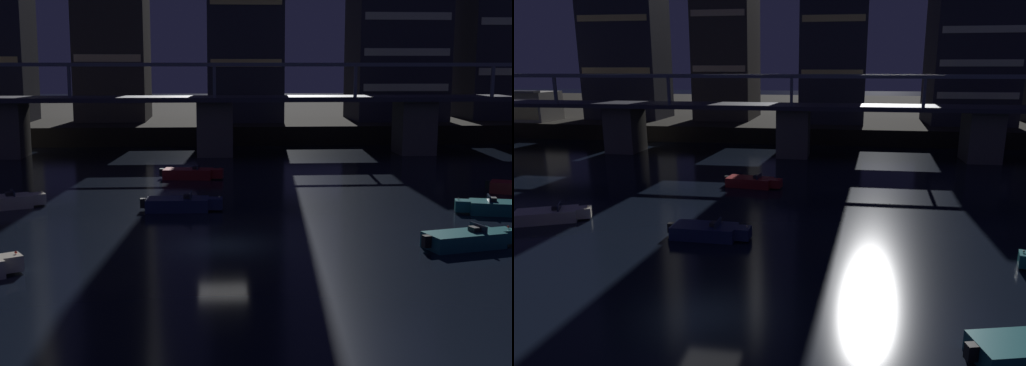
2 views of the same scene
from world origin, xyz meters
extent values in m
plane|color=black|center=(0.00, 0.00, 0.00)|extent=(400.00, 400.00, 0.00)
cube|color=black|center=(0.00, 84.80, 1.10)|extent=(240.00, 80.00, 2.20)
cube|color=#605B51|center=(-20.84, 36.80, 2.77)|extent=(3.60, 4.40, 5.55)
cube|color=#605B51|center=(0.00, 36.80, 2.77)|extent=(3.60, 4.40, 5.55)
cube|color=#605B51|center=(20.84, 36.80, 2.77)|extent=(3.60, 4.40, 5.55)
cube|color=#33333D|center=(0.00, 36.80, 5.78)|extent=(89.36, 6.40, 0.45)
cube|color=slate|center=(0.00, 33.90, 9.20)|extent=(89.36, 0.36, 0.36)
cube|color=slate|center=(0.00, 39.70, 9.20)|extent=(89.36, 0.36, 0.36)
cube|color=slate|center=(-27.79, 33.90, 7.60)|extent=(0.30, 0.30, 3.20)
cube|color=slate|center=(-13.89, 33.90, 7.60)|extent=(0.30, 0.30, 3.20)
cube|color=slate|center=(0.00, 33.90, 7.60)|extent=(0.30, 0.30, 3.20)
cube|color=slate|center=(13.89, 33.90, 7.60)|extent=(0.30, 0.30, 3.20)
cube|color=#F2D172|center=(-28.46, 50.67, 9.73)|extent=(10.86, 0.10, 0.90)
cube|color=#F2D172|center=(-28.46, 50.67, 17.26)|extent=(10.86, 0.10, 0.90)
cube|color=beige|center=(-12.65, 51.53, 10.01)|extent=(7.98, 0.10, 0.90)
cube|color=beige|center=(-12.65, 51.53, 17.82)|extent=(7.98, 0.10, 0.90)
cube|color=#F2D172|center=(3.99, 49.74, 9.43)|extent=(8.54, 0.10, 0.90)
cube|color=#F2D172|center=(3.99, 49.74, 16.66)|extent=(8.54, 0.10, 0.90)
cube|color=#282833|center=(23.61, 55.08, 12.88)|extent=(11.50, 10.14, 21.36)
cube|color=beige|center=(23.61, 49.95, 6.47)|extent=(10.58, 0.10, 0.90)
cube|color=beige|center=(23.61, 49.95, 10.75)|extent=(10.58, 0.10, 0.90)
cube|color=beige|center=(23.61, 49.95, 15.02)|extent=(10.58, 0.10, 0.90)
cube|color=#B2AD9E|center=(-44.25, 48.80, 4.40)|extent=(12.00, 6.00, 4.40)
cube|color=beige|center=(-14.11, 10.31, 0.40)|extent=(4.30, 3.23, 0.80)
cube|color=beige|center=(-11.91, 11.29, 0.45)|extent=(1.22, 1.27, 0.70)
cube|color=#283342|center=(-13.33, 10.66, 0.98)|extent=(0.64, 1.27, 0.36)
cube|color=#262628|center=(-13.56, 10.56, 0.92)|extent=(0.59, 0.67, 0.24)
sphere|color=beige|center=(-11.68, 11.39, 0.88)|extent=(0.12, 0.12, 0.12)
cube|color=maroon|center=(-2.34, 21.68, 0.40)|extent=(4.12, 2.33, 0.80)
cube|color=maroon|center=(0.04, 21.34, 0.45)|extent=(1.03, 1.11, 0.70)
cube|color=#283342|center=(-1.50, 21.56, 0.98)|extent=(0.29, 1.35, 0.36)
cube|color=#262628|center=(-1.74, 21.59, 0.92)|extent=(0.47, 0.61, 0.24)
cube|color=black|center=(-4.47, 21.98, 0.50)|extent=(0.41, 0.41, 0.60)
sphere|color=red|center=(0.29, 21.31, 0.88)|extent=(0.12, 0.12, 0.12)
cube|color=black|center=(10.03, -1.83, 0.50)|extent=(0.44, 0.44, 0.60)
cube|color=#19234C|center=(-2.67, 8.91, 0.40)|extent=(3.97, 1.93, 0.80)
cube|color=#19234C|center=(-0.27, 8.83, 0.45)|extent=(0.93, 1.02, 0.70)
cube|color=#283342|center=(-1.82, 8.88, 0.98)|extent=(0.14, 1.35, 0.36)
cube|color=#262628|center=(-2.07, 8.89, 0.92)|extent=(0.42, 0.57, 0.24)
cube|color=black|center=(-4.83, 8.98, 0.50)|extent=(0.37, 0.37, 0.60)
sphere|color=beige|center=(-0.02, 8.82, 0.88)|extent=(0.12, 0.12, 0.12)
sphere|color=beige|center=(14.89, 7.13, 0.88)|extent=(0.12, 0.12, 0.12)
camera|label=1|loc=(-0.71, -34.66, 9.05)|focal=48.97mm
camera|label=2|loc=(5.21, -16.86, 10.07)|focal=32.45mm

